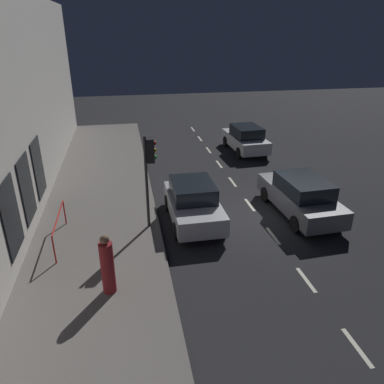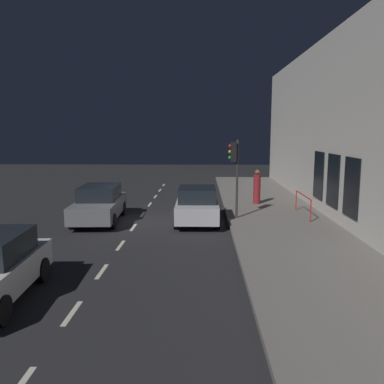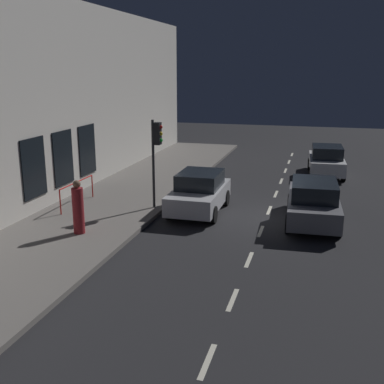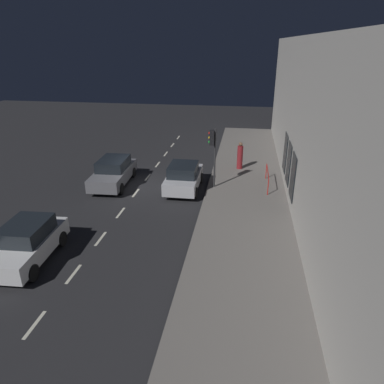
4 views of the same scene
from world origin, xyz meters
TOP-DOWN VIEW (x-y plane):
  - ground_plane at (0.00, 0.00)m, footprint 60.00×60.00m
  - sidewalk at (6.25, 0.00)m, footprint 4.50×32.00m
  - building_facade at (8.80, 0.00)m, footprint 0.65×32.00m
  - lane_centre_line at (0.00, -1.00)m, footprint 0.12×27.20m
  - traffic_light at (4.26, 0.30)m, footprint 0.45×0.32m
  - parked_car_0 at (-1.69, 0.12)m, footprint 2.04×4.46m
  - parked_car_1 at (2.64, -0.07)m, footprint 1.90×3.85m
  - pedestrian_0 at (5.77, 3.80)m, footprint 0.53×0.53m
  - red_railing at (7.45, 0.83)m, footprint 0.05×2.64m

SIDE VIEW (x-z plane):
  - ground_plane at x=0.00m, z-range 0.00..0.00m
  - lane_centre_line at x=0.00m, z-range 0.00..0.01m
  - sidewalk at x=6.25m, z-range 0.00..0.15m
  - parked_car_1 at x=2.64m, z-range 0.00..1.58m
  - parked_car_0 at x=-1.69m, z-range 0.00..1.58m
  - red_railing at x=7.45m, z-range 0.41..1.39m
  - pedestrian_0 at x=5.77m, z-range 0.09..1.89m
  - traffic_light at x=4.26m, z-range 0.97..4.42m
  - building_facade at x=8.80m, z-range -0.01..8.29m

